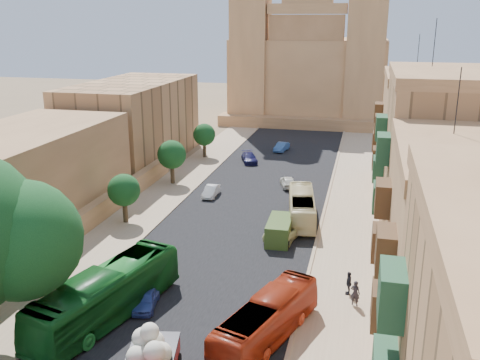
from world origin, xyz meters
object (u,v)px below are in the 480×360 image
at_px(bus_red_east, 267,320).
at_px(car_cream, 285,230).
at_px(car_blue_b, 282,147).
at_px(car_blue_a, 146,299).
at_px(church, 309,66).
at_px(street_tree_a, 45,239).
at_px(olive_pickup, 279,230).
at_px(street_tree_c, 172,155).
at_px(pedestrian_c, 349,283).
at_px(car_white_b, 288,182).
at_px(bus_cream_east, 302,207).
at_px(car_white_a, 211,191).
at_px(pedestrian_a, 355,293).
at_px(street_tree_d, 204,135).
at_px(street_tree_b, 124,190).
at_px(bus_green_north, 107,295).
at_px(car_dkblue, 249,158).

height_order(bus_red_east, car_cream, bus_red_east).
bearing_deg(car_blue_b, car_blue_a, -82.43).
xyz_separation_m(church, street_tree_a, (-10.00, -66.61, -6.21)).
relative_size(street_tree_a, olive_pickup, 1.15).
xyz_separation_m(street_tree_c, pedestrian_c, (19.87, -20.71, -2.42)).
height_order(car_cream, car_blue_b, car_cream).
bearing_deg(car_white_b, pedestrian_c, 91.50).
height_order(bus_cream_east, car_blue_b, bus_cream_east).
relative_size(street_tree_a, bus_red_east, 0.54).
bearing_deg(car_white_a, pedestrian_a, -52.19).
height_order(street_tree_d, bus_cream_east, street_tree_d).
bearing_deg(car_blue_b, car_cream, -70.54).
bearing_deg(car_cream, church, -72.69).
relative_size(church, car_cream, 7.58).
bearing_deg(street_tree_b, street_tree_c, 90.00).
height_order(street_tree_a, car_blue_b, street_tree_a).
distance_m(street_tree_c, pedestrian_c, 28.80).
relative_size(car_white_a, car_blue_b, 0.93).
xyz_separation_m(street_tree_d, olive_pickup, (14.00, -24.91, -2.09)).
height_order(street_tree_c, car_blue_a, street_tree_c).
xyz_separation_m(bus_red_east, car_white_a, (-10.21, 23.74, -0.72)).
bearing_deg(street_tree_d, street_tree_a, -90.00).
bearing_deg(street_tree_d, bus_green_north, -81.44).
xyz_separation_m(car_blue_a, car_blue_b, (1.67, 42.88, 0.03)).
bearing_deg(car_cream, pedestrian_c, 136.04).
relative_size(car_dkblue, pedestrian_a, 2.43).
distance_m(car_white_a, car_blue_b, 21.28).
bearing_deg(street_tree_a, church, 81.46).
distance_m(street_tree_a, street_tree_b, 12.01).
height_order(bus_cream_east, pedestrian_a, bus_cream_east).
xyz_separation_m(street_tree_d, pedestrian_a, (20.32, -34.07, -2.11)).
xyz_separation_m(car_blue_a, pedestrian_a, (12.71, 3.27, 0.29)).
xyz_separation_m(olive_pickup, car_blue_b, (-4.72, 30.46, -0.27)).
bearing_deg(bus_cream_east, car_blue_a, 57.67).
relative_size(bus_green_north, car_dkblue, 2.79).
bearing_deg(bus_green_north, olive_pickup, 74.38).
distance_m(street_tree_a, olive_pickup, 18.03).
xyz_separation_m(bus_green_north, car_white_a, (-0.49, 23.71, -1.04)).
height_order(olive_pickup, car_white_a, olive_pickup).
height_order(bus_cream_east, car_cream, bus_cream_east).
bearing_deg(street_tree_d, pedestrian_c, -58.73).
bearing_deg(car_blue_b, olive_pickup, -71.38).
xyz_separation_m(bus_cream_east, car_blue_a, (-7.59, -17.32, -0.72)).
relative_size(church, olive_pickup, 8.44).
relative_size(car_white_a, pedestrian_c, 2.08).
xyz_separation_m(olive_pickup, car_cream, (0.35, 0.61, -0.19)).
bearing_deg(church, car_cream, -85.47).
distance_m(bus_red_east, car_blue_b, 45.12).
height_order(car_cream, car_white_b, car_cream).
xyz_separation_m(olive_pickup, car_dkblue, (-7.72, 23.58, -0.26)).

